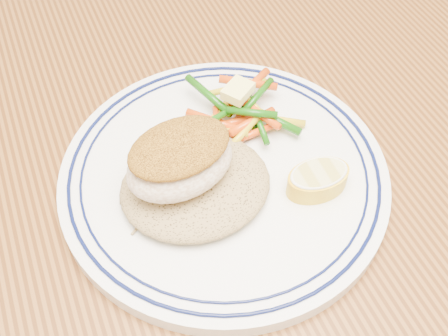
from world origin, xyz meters
TOP-DOWN VIEW (x-y plane):
  - dining_table at (0.00, 0.00)m, footprint 1.50×0.90m
  - plate at (-0.02, 0.04)m, footprint 0.29×0.29m
  - rice_pilaf at (-0.05, 0.03)m, footprint 0.13×0.11m
  - fish_fillet at (-0.06, 0.04)m, footprint 0.10×0.08m
  - vegetable_pile at (0.02, 0.09)m, footprint 0.11×0.10m
  - butter_pat at (0.02, 0.10)m, footprint 0.03×0.03m
  - lemon_wedge at (0.05, -0.00)m, footprint 0.06×0.05m

SIDE VIEW (x-z plane):
  - dining_table at x=0.00m, z-range 0.28..1.03m
  - plate at x=-0.02m, z-range 0.75..0.77m
  - lemon_wedge at x=0.05m, z-range 0.77..0.79m
  - rice_pilaf at x=-0.05m, z-range 0.77..0.79m
  - vegetable_pile at x=0.02m, z-range 0.76..0.79m
  - butter_pat at x=0.02m, z-range 0.79..0.80m
  - fish_fillet at x=-0.06m, z-range 0.78..0.83m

